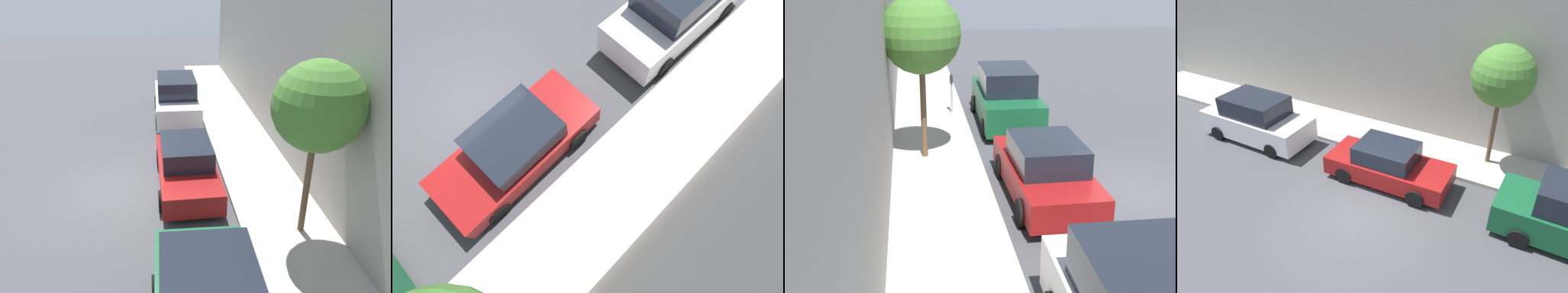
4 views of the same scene
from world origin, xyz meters
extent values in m
plane|color=#424247|center=(0.00, 0.00, 0.00)|extent=(60.00, 60.00, 0.00)
cube|color=#B2ADA3|center=(4.76, 0.00, 0.07)|extent=(2.52, 32.00, 0.15)
cube|color=maroon|center=(2.24, -0.01, 0.56)|extent=(1.88, 4.53, 0.68)
cube|color=black|center=(2.24, 0.09, 1.22)|extent=(1.62, 2.13, 0.64)
cylinder|color=black|center=(1.39, 1.38, 0.33)|extent=(0.22, 0.65, 0.65)
cylinder|color=black|center=(3.09, 1.38, 0.33)|extent=(0.22, 0.65, 0.65)
cylinder|color=black|center=(1.39, -1.41, 0.33)|extent=(0.22, 0.65, 0.65)
cylinder|color=black|center=(3.09, -1.41, 0.33)|extent=(0.22, 0.65, 0.65)
cube|color=silver|center=(2.34, 6.33, 0.70)|extent=(2.01, 4.82, 0.96)
cylinder|color=black|center=(3.27, 7.82, 0.31)|extent=(0.22, 0.63, 0.63)
cylinder|color=black|center=(1.41, 4.84, 0.31)|extent=(0.22, 0.63, 0.63)
cylinder|color=black|center=(3.27, 4.84, 0.31)|extent=(0.22, 0.63, 0.63)
camera|label=1|loc=(1.32, -10.94, 6.63)|focal=35.00mm
camera|label=2|loc=(5.42, -0.55, 8.09)|focal=28.00mm
camera|label=3|loc=(5.42, 11.99, 5.82)|focal=50.00mm
camera|label=4|loc=(-7.98, -4.88, 8.56)|focal=35.00mm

